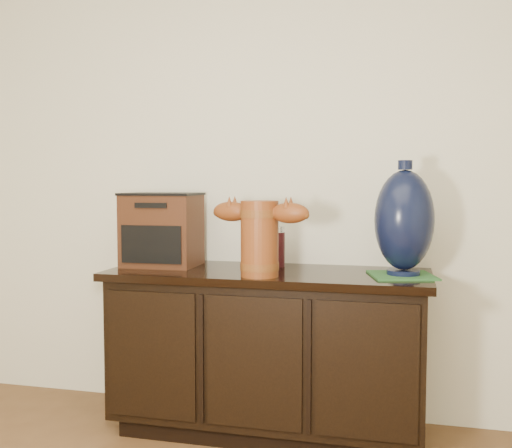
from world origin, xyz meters
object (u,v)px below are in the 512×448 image
(terracotta_vessel, at_px, (260,234))
(lamp_base, at_px, (404,221))
(spray_can, at_px, (278,247))
(tv_radio, at_px, (162,229))
(sideboard, at_px, (267,350))

(terracotta_vessel, relative_size, lamp_base, 0.94)
(terracotta_vessel, height_order, lamp_base, lamp_base)
(spray_can, bearing_deg, lamp_base, -14.89)
(tv_radio, bearing_deg, sideboard, -5.88)
(tv_radio, bearing_deg, lamp_base, -4.30)
(terracotta_vessel, xyz_separation_m, spray_can, (0.01, 0.31, -0.09))
(sideboard, distance_m, tv_radio, 0.76)
(terracotta_vessel, relative_size, spray_can, 2.39)
(sideboard, xyz_separation_m, tv_radio, (-0.53, 0.04, 0.54))
(lamp_base, bearing_deg, tv_radio, 177.14)
(lamp_base, bearing_deg, sideboard, 178.53)
(sideboard, height_order, terracotta_vessel, terracotta_vessel)
(spray_can, bearing_deg, tv_radio, -169.86)
(terracotta_vessel, xyz_separation_m, tv_radio, (-0.54, 0.21, -0.01))
(lamp_base, bearing_deg, terracotta_vessel, -165.80)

